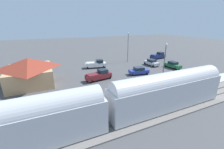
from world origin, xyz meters
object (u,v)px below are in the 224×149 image
(pedestrian_on_platform, at_px, (150,88))
(light_pole_lot_center, at_px, (128,44))
(sedan_silver, at_px, (152,62))
(passenger_train, at_px, (9,127))
(pedestrian_waiting_far, at_px, (133,90))
(station_building, at_px, (30,71))
(pickup_navy, at_px, (158,56))
(sedan_green, at_px, (173,65))
(sedan_blue, at_px, (139,71))
(pickup_white, at_px, (96,64))
(light_pole_near_platform, at_px, (165,59))
(pickup_maroon, at_px, (99,75))

(pedestrian_on_platform, xyz_separation_m, light_pole_lot_center, (21.16, -8.39, 4.14))
(sedan_silver, bearing_deg, pedestrian_on_platform, 139.86)
(passenger_train, distance_m, pedestrian_waiting_far, 16.26)
(sedan_silver, xyz_separation_m, light_pole_lot_center, (6.66, 3.83, 4.54))
(station_building, distance_m, pickup_navy, 38.19)
(pedestrian_on_platform, height_order, sedan_green, pedestrian_on_platform)
(station_building, distance_m, sedan_silver, 30.07)
(station_building, height_order, pedestrian_waiting_far, station_building)
(sedan_green, relative_size, sedan_blue, 0.96)
(light_pole_lot_center, bearing_deg, pickup_white, 101.34)
(pickup_white, relative_size, sedan_silver, 1.22)
(station_building, xyz_separation_m, sedan_blue, (-4.10, -22.30, -1.80))
(pedestrian_on_platform, relative_size, pedestrian_waiting_far, 1.00)
(pedestrian_waiting_far, bearing_deg, sedan_green, -62.48)
(pedestrian_waiting_far, xyz_separation_m, light_pole_near_platform, (2.08, -8.01, 3.71))
(sedan_blue, xyz_separation_m, sedan_silver, (4.97, -7.71, 0.00))
(passenger_train, distance_m, light_pole_lot_center, 37.19)
(light_pole_near_platform, height_order, light_pole_lot_center, light_pole_lot_center)
(pickup_white, xyz_separation_m, light_pole_lot_center, (2.20, -10.97, 4.39))
(station_building, relative_size, pickup_navy, 1.78)
(pedestrian_waiting_far, height_order, sedan_blue, pedestrian_waiting_far)
(sedan_blue, height_order, light_pole_lot_center, light_pole_lot_center)
(pedestrian_on_platform, relative_size, sedan_blue, 0.36)
(sedan_green, height_order, pickup_navy, pickup_navy)
(passenger_train, relative_size, pedestrian_on_platform, 31.19)
(pickup_navy, bearing_deg, light_pole_near_platform, 140.48)
(pickup_navy, xyz_separation_m, light_pole_lot_center, (0.77, 11.38, 4.39))
(pedestrian_on_platform, relative_size, light_pole_near_platform, 0.21)
(passenger_train, bearing_deg, station_building, -2.41)
(station_building, bearing_deg, pickup_navy, -79.79)
(pickup_white, bearing_deg, pickup_navy, -86.33)
(pickup_navy, relative_size, sedan_silver, 1.20)
(station_building, xyz_separation_m, light_pole_lot_center, (7.53, -26.17, 2.74))
(pickup_navy, bearing_deg, station_building, 100.21)
(sedan_silver, xyz_separation_m, light_pole_near_platform, (-12.07, 7.27, 4.12))
(passenger_train, distance_m, pickup_maroon, 19.83)
(passenger_train, distance_m, pickup_navy, 45.65)
(pickup_white, bearing_deg, pedestrian_waiting_far, 178.54)
(pickup_navy, bearing_deg, pedestrian_waiting_far, 131.29)
(sedan_blue, bearing_deg, light_pole_near_platform, -176.49)
(station_building, relative_size, sedan_blue, 2.09)
(sedan_green, height_order, pickup_white, pickup_white)
(pedestrian_waiting_far, bearing_deg, light_pole_near_platform, -75.42)
(pedestrian_on_platform, bearing_deg, passenger_train, 103.27)
(light_pole_near_platform, bearing_deg, sedan_silver, -31.05)
(pickup_white, bearing_deg, sedan_silver, -106.74)
(sedan_green, relative_size, pickup_maroon, 0.81)
(light_pole_lot_center, bearing_deg, light_pole_near_platform, 169.60)
(sedan_blue, height_order, light_pole_near_platform, light_pole_near_platform)
(pedestrian_waiting_far, relative_size, sedan_green, 0.37)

